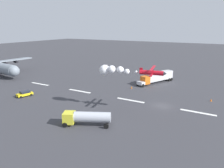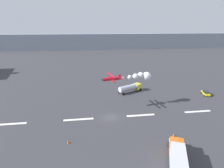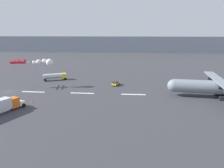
{
  "view_description": "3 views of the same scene",
  "coord_description": "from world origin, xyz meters",
  "px_view_note": "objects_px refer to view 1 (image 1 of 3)",
  "views": [
    {
      "loc": [
        -14.34,
        50.6,
        19.42
      ],
      "look_at": [
        13.85,
        0.97,
        4.09
      ],
      "focal_mm": 34.7,
      "sensor_mm": 36.0,
      "label": 1
    },
    {
      "loc": [
        -5.36,
        -43.03,
        24.08
      ],
      "look_at": [
        1.22,
        5.5,
        7.8
      ],
      "focal_mm": 28.46,
      "sensor_mm": 36.0,
      "label": 2
    },
    {
      "loc": [
        41.99,
        -67.46,
        20.38
      ],
      "look_at": [
        35.99,
        0.0,
        3.42
      ],
      "focal_mm": 33.88,
      "sensor_mm": 36.0,
      "label": 3
    }
  ],
  "objects_px": {
    "traffic_cone_near": "(211,100)",
    "airport_staff_sedan": "(25,94)",
    "stunt_biplane_red": "(118,70)",
    "fuel_tanker_truck": "(86,117)",
    "semi_truck_orange": "(157,77)",
    "traffic_cone_far": "(131,87)"
  },
  "relations": [
    {
      "from": "stunt_biplane_red",
      "to": "fuel_tanker_truck",
      "type": "bearing_deg",
      "value": 84.9
    },
    {
      "from": "semi_truck_orange",
      "to": "traffic_cone_far",
      "type": "height_order",
      "value": "semi_truck_orange"
    },
    {
      "from": "semi_truck_orange",
      "to": "traffic_cone_far",
      "type": "distance_m",
      "value": 11.95
    },
    {
      "from": "traffic_cone_near",
      "to": "traffic_cone_far",
      "type": "relative_size",
      "value": 1.0
    },
    {
      "from": "semi_truck_orange",
      "to": "traffic_cone_near",
      "type": "distance_m",
      "value": 22.22
    },
    {
      "from": "semi_truck_orange",
      "to": "fuel_tanker_truck",
      "type": "distance_m",
      "value": 39.8
    },
    {
      "from": "stunt_biplane_red",
      "to": "traffic_cone_far",
      "type": "xyz_separation_m",
      "value": [
        4.3,
        -17.49,
        -9.02
      ]
    },
    {
      "from": "semi_truck_orange",
      "to": "airport_staff_sedan",
      "type": "xyz_separation_m",
      "value": [
        27.8,
        33.21,
        -1.33
      ]
    },
    {
      "from": "fuel_tanker_truck",
      "to": "traffic_cone_near",
      "type": "relative_size",
      "value": 12.83
    },
    {
      "from": "stunt_biplane_red",
      "to": "fuel_tanker_truck",
      "type": "relative_size",
      "value": 1.62
    },
    {
      "from": "airport_staff_sedan",
      "to": "traffic_cone_near",
      "type": "relative_size",
      "value": 6.19
    },
    {
      "from": "traffic_cone_far",
      "to": "stunt_biplane_red",
      "type": "bearing_deg",
      "value": 103.82
    },
    {
      "from": "stunt_biplane_red",
      "to": "semi_truck_orange",
      "type": "relative_size",
      "value": 1.01
    },
    {
      "from": "stunt_biplane_red",
      "to": "airport_staff_sedan",
      "type": "relative_size",
      "value": 3.37
    },
    {
      "from": "semi_truck_orange",
      "to": "airport_staff_sedan",
      "type": "height_order",
      "value": "semi_truck_orange"
    },
    {
      "from": "semi_truck_orange",
      "to": "traffic_cone_near",
      "type": "bearing_deg",
      "value": 148.66
    },
    {
      "from": "stunt_biplane_red",
      "to": "traffic_cone_near",
      "type": "height_order",
      "value": "stunt_biplane_red"
    },
    {
      "from": "traffic_cone_near",
      "to": "airport_staff_sedan",
      "type": "bearing_deg",
      "value": 24.91
    },
    {
      "from": "fuel_tanker_truck",
      "to": "airport_staff_sedan",
      "type": "xyz_separation_m",
      "value": [
        26.39,
        -6.57,
        -0.94
      ]
    },
    {
      "from": "traffic_cone_near",
      "to": "traffic_cone_far",
      "type": "distance_m",
      "value": 23.61
    },
    {
      "from": "stunt_biplane_red",
      "to": "airport_staff_sedan",
      "type": "height_order",
      "value": "stunt_biplane_red"
    },
    {
      "from": "stunt_biplane_red",
      "to": "fuel_tanker_truck",
      "type": "xyz_separation_m",
      "value": [
        1.02,
        11.43,
        -7.64
      ]
    }
  ]
}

